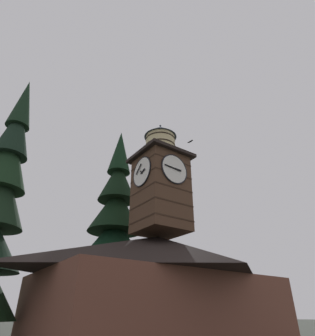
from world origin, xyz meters
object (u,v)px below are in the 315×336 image
object	(u,v)px
pine_tree_behind	(114,239)
flying_bird_high	(190,142)
building_main	(157,288)
clock_tower	(161,180)
moon	(99,253)

from	to	relation	value
pine_tree_behind	flying_bird_high	distance (m)	12.83
building_main	flying_bird_high	xyz separation A→B (m)	(-5.64, -1.95, 14.66)
building_main	flying_bird_high	bearing A→B (deg)	-160.98
clock_tower	flying_bird_high	world-z (taller)	flying_bird_high
pine_tree_behind	clock_tower	bearing A→B (deg)	95.28
building_main	pine_tree_behind	bearing A→B (deg)	-79.77
building_main	clock_tower	size ratio (longest dim) A/B	1.70
building_main	moon	xyz separation A→B (m)	(-12.98, -39.14, 9.75)
building_main	clock_tower	bearing A→B (deg)	69.30
building_main	clock_tower	xyz separation A→B (m)	(0.36, 0.95, 7.44)
clock_tower	pine_tree_behind	bearing A→B (deg)	-84.72
clock_tower	flying_bird_high	distance (m)	9.82
moon	flying_bird_high	distance (m)	38.23
clock_tower	pine_tree_behind	distance (m)	6.90
clock_tower	building_main	bearing A→B (deg)	-110.70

